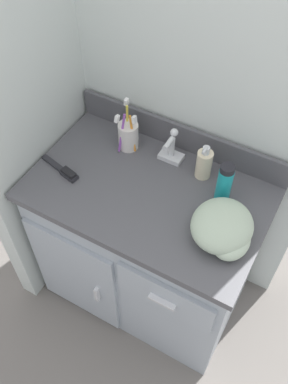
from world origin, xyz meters
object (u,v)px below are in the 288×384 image
object	(u,v)px
soap_dispenser	(204,164)
hairbrush	(64,171)
shaving_cream_can	(225,183)
toothbrush_cup	(128,135)
hand_towel	(224,229)

from	to	relation	value
soap_dispenser	hairbrush	size ratio (longest dim) A/B	0.80
shaving_cream_can	hairbrush	distance (m)	0.58
toothbrush_cup	shaving_cream_can	bearing A→B (deg)	-8.01
soap_dispenser	hairbrush	bearing A→B (deg)	-151.89
hairbrush	hand_towel	xyz separation A→B (m)	(0.62, 0.02, 0.04)
shaving_cream_can	hairbrush	world-z (taller)	shaving_cream_can
shaving_cream_can	hairbrush	bearing A→B (deg)	-162.17
toothbrush_cup	soap_dispenser	xyz separation A→B (m)	(0.31, 0.00, 0.00)
soap_dispenser	shaving_cream_can	bearing A→B (deg)	-31.57
toothbrush_cup	soap_dispenser	distance (m)	0.31
hairbrush	hand_towel	bearing A→B (deg)	14.64
soap_dispenser	hairbrush	xyz separation A→B (m)	(-0.45, -0.24, -0.05)
toothbrush_cup	shaving_cream_can	size ratio (longest dim) A/B	1.27
soap_dispenser	hand_towel	xyz separation A→B (m)	(0.17, -0.22, -0.01)
toothbrush_cup	hairbrush	xyz separation A→B (m)	(-0.14, -0.24, -0.05)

